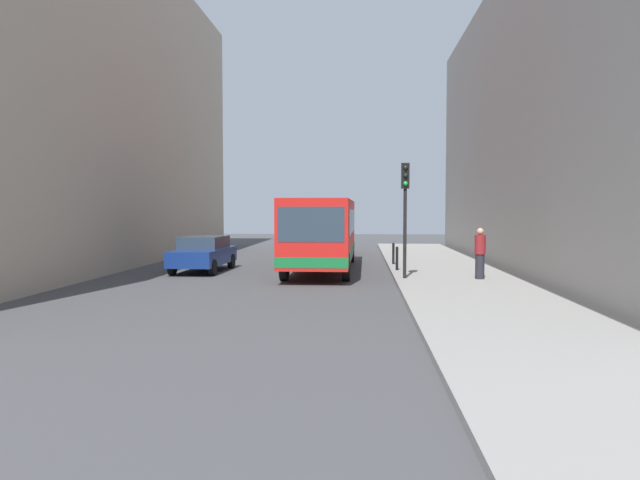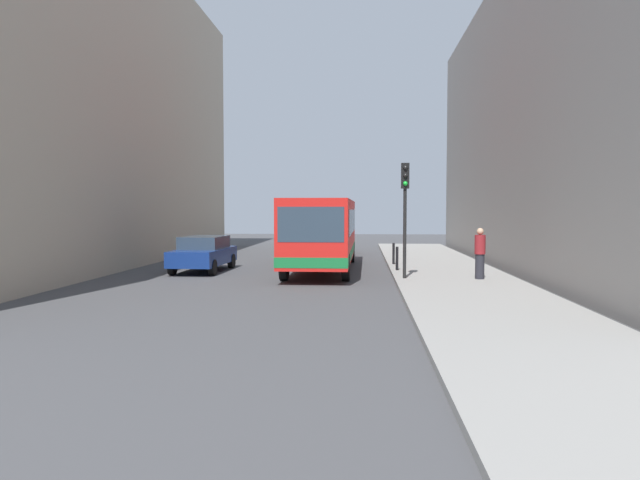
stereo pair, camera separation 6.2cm
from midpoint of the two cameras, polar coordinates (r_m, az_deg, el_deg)
name	(u,v)px [view 2 (the right image)]	position (r m, az deg, el deg)	size (l,w,h in m)	color
ground_plane	(310,276)	(23.41, -0.91, -3.48)	(80.00, 80.00, 0.00)	#424244
sidewalk	(450,276)	(23.56, 12.31, -3.32)	(4.40, 40.00, 0.15)	gray
building_left	(70,103)	(30.74, -22.62, 11.96)	(7.00, 32.00, 15.10)	#B2A38C
building_right	(579,121)	(29.05, 23.47, 10.37)	(7.00, 32.00, 12.99)	gray
bus	(323,230)	(25.79, 0.36, 0.96)	(2.62, 11.04, 3.00)	red
car_beside_bus	(204,253)	(25.69, -10.92, -1.20)	(1.98, 4.46, 1.48)	navy
car_behind_bus	(336,240)	(35.62, 1.58, -0.01)	(2.08, 4.50, 1.48)	maroon
traffic_light	(405,198)	(21.55, 8.17, 3.95)	(0.28, 0.33, 4.10)	black
bollard_near	(397,258)	(24.48, 7.41, -1.75)	(0.11, 0.11, 0.95)	black
bollard_mid	(394,254)	(27.15, 7.07, -1.29)	(0.11, 0.11, 0.95)	black
pedestrian_near_signal	(480,253)	(21.93, 15.03, -1.24)	(0.38, 0.38, 1.80)	#26262D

